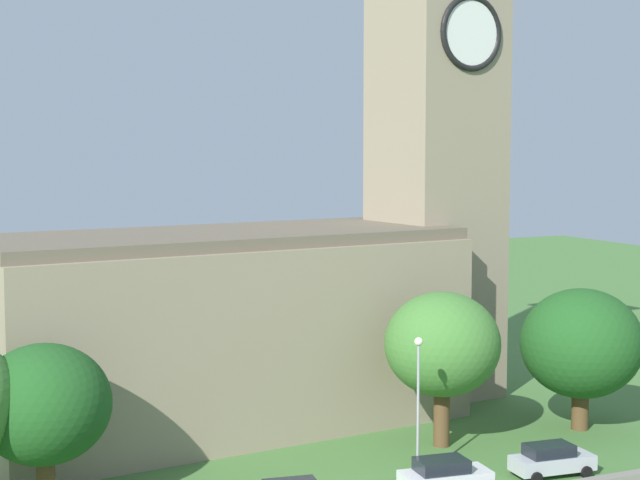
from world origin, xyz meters
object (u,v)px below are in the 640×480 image
(car_silver, at_px, (551,460))
(tree_by_tower, at_px, (44,405))
(church, at_px, (290,267))
(car_white, at_px, (444,476))
(streetlamp_west_mid, at_px, (418,386))
(tree_riverside_west, at_px, (582,344))
(tree_churchyard, at_px, (442,345))

(car_silver, bearing_deg, tree_by_tower, 166.70)
(church, xyz_separation_m, car_silver, (7.58, -16.85, -8.56))
(church, distance_m, car_white, 19.02)
(car_silver, bearing_deg, streetlamp_west_mid, 161.16)
(streetlamp_west_mid, height_order, tree_riverside_west, tree_riverside_west)
(car_white, xyz_separation_m, tree_riverside_west, (13.49, 6.71, 4.33))
(streetlamp_west_mid, relative_size, tree_riverside_west, 0.87)
(church, relative_size, streetlamp_west_mid, 4.82)
(streetlamp_west_mid, relative_size, tree_churchyard, 0.84)
(streetlamp_west_mid, bearing_deg, church, 93.67)
(car_silver, xyz_separation_m, tree_by_tower, (-24.67, 5.83, 4.13))
(car_silver, height_order, tree_riverside_west, tree_riverside_west)
(church, height_order, tree_churchyard, church)
(tree_by_tower, bearing_deg, church, 32.80)
(car_white, height_order, tree_by_tower, tree_by_tower)
(tree_by_tower, bearing_deg, streetlamp_west_mid, -11.18)
(car_silver, xyz_separation_m, streetlamp_west_mid, (-6.64, 2.27, 4.04))
(car_white, relative_size, car_silver, 1.04)
(car_white, distance_m, car_silver, 6.50)
(tree_riverside_west, distance_m, tree_churchyard, 9.43)
(church, distance_m, tree_riverside_west, 18.31)
(car_white, bearing_deg, tree_riverside_west, 26.45)
(church, distance_m, streetlamp_west_mid, 15.29)
(car_silver, distance_m, tree_riverside_west, 10.56)
(tree_riverside_west, bearing_deg, church, 144.87)
(tree_riverside_west, bearing_deg, car_silver, -136.72)
(tree_riverside_west, bearing_deg, car_white, -153.55)
(car_silver, bearing_deg, tree_churchyard, 108.98)
(church, bearing_deg, car_silver, -65.78)
(car_white, distance_m, tree_churchyard, 9.57)
(car_silver, height_order, tree_by_tower, tree_by_tower)
(church, distance_m, tree_by_tower, 20.81)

